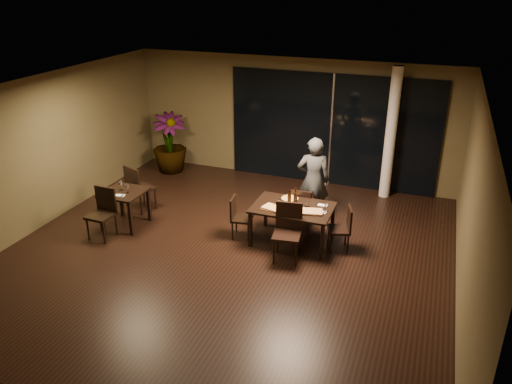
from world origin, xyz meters
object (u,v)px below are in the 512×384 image
(chair_main_left, at_px, (238,215))
(chair_side_far, at_px, (138,186))
(diner, at_px, (313,180))
(bottle_c, at_px, (295,197))
(potted_plant, at_px, (169,143))
(chair_side_near, at_px, (103,210))
(side_table, at_px, (124,197))
(chair_main_near, at_px, (288,229))
(main_table, at_px, (293,210))
(chair_main_far, at_px, (302,207))
(bottle_a, at_px, (289,198))
(bottle_b, at_px, (295,199))
(chair_main_right, at_px, (343,226))

(chair_main_left, distance_m, chair_side_far, 2.49)
(diner, height_order, bottle_c, diner)
(diner, xyz_separation_m, potted_plant, (-4.18, 1.49, -0.14))
(chair_side_near, xyz_separation_m, bottle_c, (3.55, 1.13, 0.36))
(side_table, height_order, chair_main_near, chair_main_near)
(main_table, bearing_deg, chair_main_far, 88.07)
(chair_main_near, relative_size, chair_side_far, 1.00)
(chair_side_near, bearing_deg, chair_side_far, 91.10)
(side_table, height_order, bottle_a, bottle_a)
(chair_side_near, xyz_separation_m, bottle_b, (3.56, 1.08, 0.33))
(chair_main_near, relative_size, bottle_c, 3.09)
(side_table, xyz_separation_m, potted_plant, (-0.66, 3.03, 0.14))
(chair_main_far, height_order, potted_plant, potted_plant)
(chair_main_far, bearing_deg, bottle_a, 80.23)
(chair_main_far, distance_m, diner, 0.61)
(chair_side_far, xyz_separation_m, bottle_b, (3.54, -0.11, 0.30))
(chair_main_right, height_order, potted_plant, potted_plant)
(chair_main_left, relative_size, chair_side_far, 0.80)
(chair_main_right, distance_m, chair_side_near, 4.63)
(chair_side_near, bearing_deg, bottle_b, 19.06)
(chair_main_near, xyz_separation_m, chair_side_far, (-3.60, 0.73, -0.00))
(diner, bearing_deg, chair_main_left, 32.18)
(chair_main_far, bearing_deg, bottle_b, 90.50)
(chair_main_far, distance_m, chair_side_far, 3.56)
(main_table, xyz_separation_m, side_table, (-3.40, -0.50, -0.05))
(chair_side_near, height_order, bottle_a, bottle_a)
(side_table, xyz_separation_m, chair_side_near, (-0.14, -0.53, -0.07))
(chair_main_far, height_order, bottle_b, bottle_b)
(chair_side_far, bearing_deg, chair_main_right, -162.24)
(main_table, xyz_separation_m, chair_main_near, (0.08, -0.57, -0.09))
(bottle_a, bearing_deg, chair_side_near, -163.14)
(chair_main_left, bearing_deg, side_table, 89.88)
(bottle_b, bearing_deg, chair_main_right, 0.59)
(chair_side_near, bearing_deg, chair_main_near, 9.44)
(chair_main_right, xyz_separation_m, potted_plant, (-5.02, 2.47, 0.28))
(side_table, xyz_separation_m, chair_main_right, (4.36, 0.56, -0.14))
(chair_main_right, distance_m, bottle_a, 1.13)
(chair_main_near, height_order, potted_plant, potted_plant)
(chair_main_left, relative_size, potted_plant, 0.55)
(main_table, xyz_separation_m, bottle_a, (-0.08, 0.01, 0.24))
(side_table, distance_m, diner, 3.85)
(chair_side_near, bearing_deg, bottle_a, 19.00)
(side_table, distance_m, chair_side_near, 0.56)
(chair_side_far, height_order, chair_side_near, chair_side_far)
(bottle_a, xyz_separation_m, bottle_b, (0.11, 0.04, -0.02))
(chair_side_far, height_order, potted_plant, potted_plant)
(side_table, distance_m, bottle_c, 3.48)
(side_table, relative_size, chair_main_far, 0.92)
(chair_main_right, distance_m, bottle_c, 1.04)
(chair_side_near, relative_size, bottle_a, 3.09)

